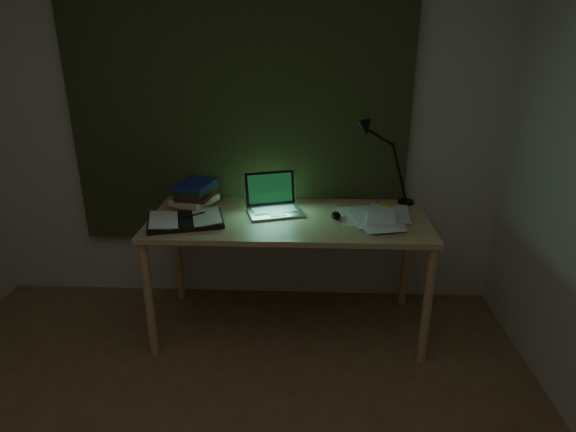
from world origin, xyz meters
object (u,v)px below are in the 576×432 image
Objects in this scene: desk at (289,274)px; desk_lamp at (409,163)px; book_stack at (195,194)px; loose_papers at (371,218)px; open_textbook at (185,220)px; laptop at (275,196)px.

desk_lamp is at bearing 21.25° from desk.
book_stack is 0.66× the size of loose_papers.
book_stack is at bearing 74.47° from open_textbook.
desk is 4.24× the size of loose_papers.
book_stack is (-0.60, 0.17, 0.47)m from desk.
laptop is at bearing 3.27° from open_textbook.
open_textbook is 0.79× the size of desk_lamp.
open_textbook is (-0.52, -0.18, -0.10)m from laptop.
laptop reaches higher than loose_papers.
laptop reaches higher than book_stack.
desk is 0.51m from laptop.
open_textbook is 1.09× the size of loose_papers.
laptop is (-0.09, 0.06, 0.50)m from desk.
desk is 0.78m from book_stack.
book_stack is (-0.00, 0.28, 0.07)m from open_textbook.
desk is 0.73m from open_textbook.
laptop is 0.93× the size of loose_papers.
desk is 3.08× the size of desk_lamp.
desk_lamp reaches higher than book_stack.
desk is at bearing -155.56° from desk_lamp.
laptop is 0.89m from desk_lamp.
open_textbook is 1.10m from loose_papers.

